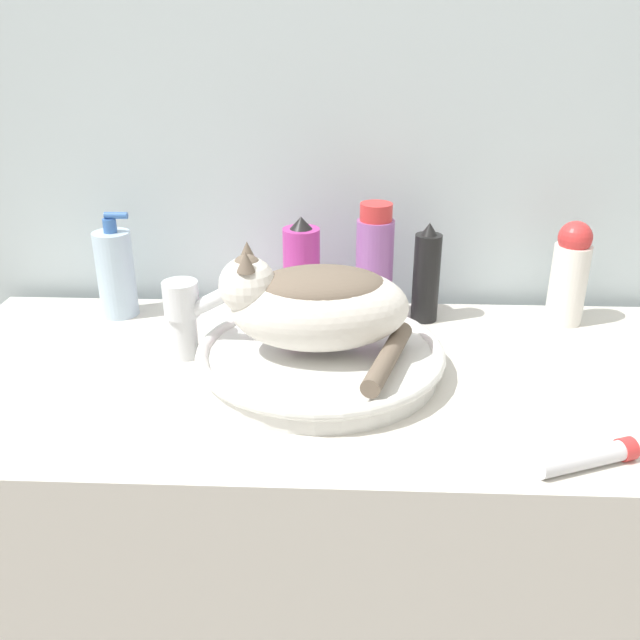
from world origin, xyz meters
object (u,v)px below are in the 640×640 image
object	(u,v)px
faucet	(188,312)
cream_tube	(588,458)
mouthwash_bottle	(374,265)
hairspray_can_black	(426,276)
lotion_bottle_white	(570,273)
spray_bottle_trigger	(302,272)
cat	(314,303)
soap_pump_bottle	(116,273)

from	to	relation	value
faucet	cream_tube	size ratio (longest dim) A/B	1.08
mouthwash_bottle	hairspray_can_black	world-z (taller)	mouthwash_bottle
mouthwash_bottle	cream_tube	distance (m)	0.52
mouthwash_bottle	lotion_bottle_white	size ratio (longest dim) A/B	1.15
mouthwash_bottle	spray_bottle_trigger	xyz separation A→B (m)	(-0.13, 0.00, -0.02)
cat	faucet	distance (m)	0.21
mouthwash_bottle	soap_pump_bottle	bearing A→B (deg)	180.00
cat	soap_pump_bottle	size ratio (longest dim) A/B	1.50
cat	spray_bottle_trigger	distance (m)	0.22
faucet	soap_pump_bottle	size ratio (longest dim) A/B	0.76
spray_bottle_trigger	faucet	bearing A→B (deg)	-135.13
cat	faucet	xyz separation A→B (m)	(-0.20, 0.04, -0.04)
faucet	cat	bearing A→B (deg)	-1.07
cat	mouthwash_bottle	size ratio (longest dim) A/B	1.36
mouthwash_bottle	cream_tube	size ratio (longest dim) A/B	1.58
cat	lotion_bottle_white	xyz separation A→B (m)	(0.44, 0.21, -0.02)
soap_pump_bottle	hairspray_can_black	distance (m)	0.57
spray_bottle_trigger	cream_tube	size ratio (longest dim) A/B	1.40
cat	cream_tube	xyz separation A→B (m)	(0.35, -0.23, -0.10)
faucet	hairspray_can_black	distance (m)	0.43
soap_pump_bottle	cream_tube	xyz separation A→B (m)	(0.72, -0.44, -0.07)
mouthwash_bottle	spray_bottle_trigger	world-z (taller)	mouthwash_bottle
faucet	cream_tube	bearing A→B (deg)	-15.82
lotion_bottle_white	spray_bottle_trigger	world-z (taller)	spray_bottle_trigger
spray_bottle_trigger	cream_tube	bearing A→B (deg)	-49.24
soap_pump_bottle	mouthwash_bottle	bearing A→B (deg)	0.00
soap_pump_bottle	spray_bottle_trigger	bearing A→B (deg)	0.00
hairspray_can_black	cat	bearing A→B (deg)	-132.03
soap_pump_bottle	cream_tube	distance (m)	0.85
cat	lotion_bottle_white	bearing A→B (deg)	-160.05
cream_tube	cat	bearing A→B (deg)	146.28
cat	spray_bottle_trigger	size ratio (longest dim) A/B	1.53
spray_bottle_trigger	hairspray_can_black	bearing A→B (deg)	0.00
lotion_bottle_white	hairspray_can_black	bearing A→B (deg)	180.00
faucet	soap_pump_bottle	world-z (taller)	soap_pump_bottle
lotion_bottle_white	faucet	bearing A→B (deg)	-165.36
soap_pump_bottle	cream_tube	size ratio (longest dim) A/B	1.43
faucet	spray_bottle_trigger	bearing A→B (deg)	55.51
faucet	cream_tube	xyz separation A→B (m)	(0.55, -0.28, -0.07)
soap_pump_bottle	hairspray_can_black	size ratio (longest dim) A/B	1.07
hairspray_can_black	cream_tube	xyz separation A→B (m)	(0.16, -0.44, -0.07)
spray_bottle_trigger	cat	bearing A→B (deg)	-80.87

